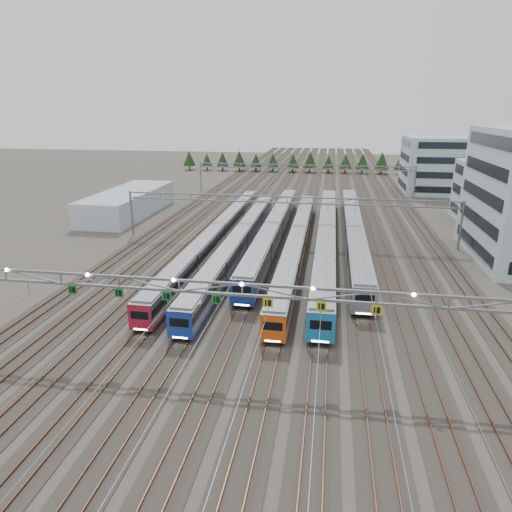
% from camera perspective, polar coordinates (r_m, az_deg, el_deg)
% --- Properties ---
extents(ground, '(400.00, 400.00, 0.00)m').
position_cam_1_polar(ground, '(42.31, -1.65, -13.40)').
color(ground, '#47423A').
rests_on(ground, ground).
extents(track_bed, '(54.00, 260.00, 5.42)m').
position_cam_1_polar(track_bed, '(137.13, 6.37, 9.36)').
color(track_bed, '#2D2823').
rests_on(track_bed, ground).
extents(train_a, '(2.54, 65.39, 3.30)m').
position_cam_1_polar(train_a, '(76.68, -4.80, 2.77)').
color(train_a, black).
rests_on(train_a, ground).
extents(train_b, '(2.62, 59.08, 3.40)m').
position_cam_1_polar(train_b, '(71.75, -2.11, 1.79)').
color(train_b, black).
rests_on(train_b, ground).
extents(train_c, '(2.88, 58.24, 3.75)m').
position_cam_1_polar(train_c, '(78.65, 2.26, 3.38)').
color(train_c, black).
rests_on(train_c, ground).
extents(train_d, '(2.57, 61.52, 3.34)m').
position_cam_1_polar(train_d, '(72.52, 5.20, 1.87)').
color(train_d, black).
rests_on(train_d, ground).
extents(train_e, '(2.81, 66.96, 3.66)m').
position_cam_1_polar(train_e, '(75.50, 8.80, 2.51)').
color(train_e, black).
rests_on(train_e, ground).
extents(train_f, '(2.82, 61.17, 3.67)m').
position_cam_1_polar(train_f, '(79.59, 12.09, 3.14)').
color(train_f, black).
rests_on(train_f, ground).
extents(gantry_near, '(56.36, 0.61, 8.08)m').
position_cam_1_polar(gantry_near, '(38.98, -1.84, -4.57)').
color(gantry_near, slate).
rests_on(gantry_near, ground).
extents(gantry_mid, '(56.36, 0.36, 8.00)m').
position_cam_1_polar(gantry_mid, '(77.33, 3.95, 6.34)').
color(gantry_mid, slate).
rests_on(gantry_mid, ground).
extents(gantry_far, '(56.36, 0.36, 8.00)m').
position_cam_1_polar(gantry_far, '(121.61, 6.05, 10.59)').
color(gantry_far, slate).
rests_on(gantry_far, ground).
extents(depot_bldg_mid, '(14.00, 16.00, 11.88)m').
position_cam_1_polar(depot_bldg_mid, '(101.99, 28.11, 6.88)').
color(depot_bldg_mid, '#A9C1CA').
rests_on(depot_bldg_mid, ground).
extents(depot_bldg_north, '(22.00, 18.00, 14.70)m').
position_cam_1_polar(depot_bldg_north, '(135.02, 22.70, 10.48)').
color(depot_bldg_north, '#A9C1CA').
rests_on(depot_bldg_north, ground).
extents(west_shed, '(10.00, 30.00, 5.00)m').
position_cam_1_polar(west_shed, '(102.72, -15.64, 6.45)').
color(west_shed, '#A9C1CA').
rests_on(west_shed, ground).
extents(treeline, '(100.10, 5.60, 7.02)m').
position_cam_1_polar(treeline, '(164.93, 7.78, 11.74)').
color(treeline, '#332114').
rests_on(treeline, ground).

